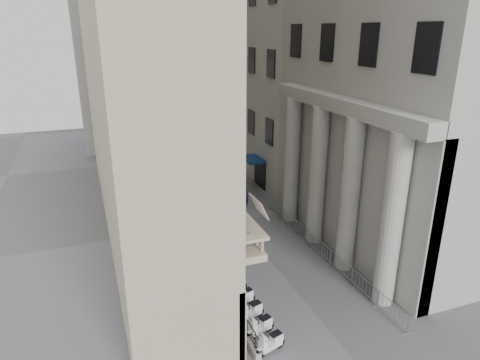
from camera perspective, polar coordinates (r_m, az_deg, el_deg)
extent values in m
cube|color=beige|center=(59.85, -10.46, 19.38)|extent=(22.00, 10.00, 30.00)
cylinder|color=white|center=(41.62, -9.57, 0.17)|extent=(0.06, 0.06, 2.53)
cylinder|color=white|center=(42.27, -5.30, 0.67)|extent=(0.06, 0.06, 2.53)
cylinder|color=white|center=(44.63, -10.37, 1.46)|extent=(0.06, 0.06, 2.53)
cylinder|color=white|center=(45.23, -6.36, 1.91)|extent=(0.06, 0.06, 2.53)
cube|color=white|center=(43.01, -7.98, 2.75)|extent=(3.44, 3.44, 0.14)
cone|color=white|center=(42.85, -8.02, 3.48)|extent=(4.59, 4.59, 1.15)
cylinder|color=#92959A|center=(33.22, -7.82, 0.97)|extent=(0.16, 0.16, 8.80)
cylinder|color=#92959A|center=(32.88, -6.31, 8.77)|extent=(2.46, 1.18, 0.12)
cube|color=#92959A|center=(33.63, -4.67, 8.97)|extent=(0.60, 0.44, 0.17)
cube|color=black|center=(32.32, -6.60, -6.02)|extent=(0.58, 0.99, 2.01)
cube|color=#19E54C|center=(32.31, -6.39, -5.59)|extent=(0.28, 0.69, 1.12)
imported|color=black|center=(37.63, 0.68, -2.29)|extent=(0.68, 0.48, 1.77)
imported|color=black|center=(40.79, -0.28, -0.69)|extent=(0.89, 0.78, 1.54)
imported|color=black|center=(48.39, -8.36, 2.67)|extent=(1.15, 1.09, 1.99)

